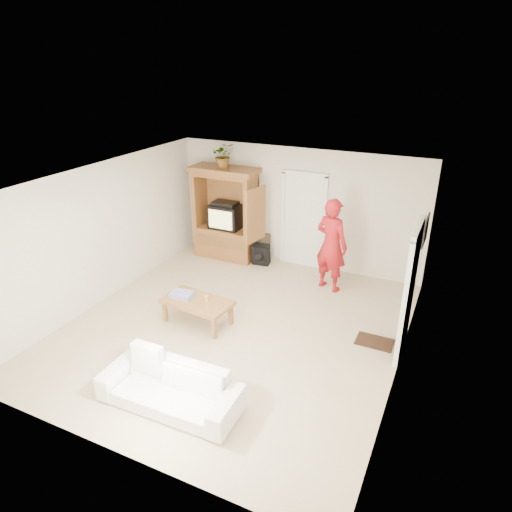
{
  "coord_description": "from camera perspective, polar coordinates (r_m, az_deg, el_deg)",
  "views": [
    {
      "loc": [
        3.22,
        -5.93,
        4.37
      ],
      "look_at": [
        0.14,
        0.6,
        1.15
      ],
      "focal_mm": 32.0,
      "sensor_mm": 36.0,
      "label": 1
    }
  ],
  "objects": [
    {
      "name": "wall_right",
      "position": [
        6.69,
        18.42,
        -4.61
      ],
      "size": [
        0.0,
        6.0,
        6.0
      ],
      "primitive_type": "plane",
      "rotation": [
        1.57,
        0.0,
        -1.57
      ],
      "color": "silver",
      "rests_on": "floor"
    },
    {
      "name": "sofa",
      "position": [
        6.44,
        -10.71,
        -15.88
      ],
      "size": [
        1.95,
        0.79,
        0.56
      ],
      "primitive_type": "imported",
      "rotation": [
        0.0,
        0.0,
        0.02
      ],
      "color": "white",
      "rests_on": "floor"
    },
    {
      "name": "floor",
      "position": [
        8.04,
        -2.73,
        -8.93
      ],
      "size": [
        6.0,
        6.0,
        0.0
      ],
      "primitive_type": "plane",
      "color": "tan",
      "rests_on": "ground"
    },
    {
      "name": "wall_front",
      "position": [
        5.32,
        -18.63,
        -12.62
      ],
      "size": [
        5.5,
        0.0,
        5.5
      ],
      "primitive_type": "plane",
      "rotation": [
        -1.57,
        0.0,
        0.0
      ],
      "color": "silver",
      "rests_on": "floor"
    },
    {
      "name": "wall_back",
      "position": [
        9.98,
        5.22,
        6.0
      ],
      "size": [
        5.5,
        0.0,
        5.5
      ],
      "primitive_type": "plane",
      "rotation": [
        1.57,
        0.0,
        0.0
      ],
      "color": "silver",
      "rests_on": "floor"
    },
    {
      "name": "ceiling",
      "position": [
        6.97,
        -3.15,
        9.3
      ],
      "size": [
        6.0,
        6.0,
        0.0
      ],
      "primitive_type": "plane",
      "rotation": [
        3.14,
        0.0,
        0.0
      ],
      "color": "white",
      "rests_on": "floor"
    },
    {
      "name": "doorway_right",
      "position": [
        7.35,
        18.63,
        -4.43
      ],
      "size": [
        0.05,
        0.9,
        2.04
      ],
      "primitive_type": "cube",
      "color": "black",
      "rests_on": "floor"
    },
    {
      "name": "backpack_black",
      "position": [
        10.21,
        0.62,
        0.14
      ],
      "size": [
        0.4,
        0.27,
        0.47
      ],
      "primitive_type": null,
      "rotation": [
        0.0,
        0.0,
        0.12
      ],
      "color": "black",
      "rests_on": "floor"
    },
    {
      "name": "doormat",
      "position": [
        7.9,
        14.58,
        -10.33
      ],
      "size": [
        0.6,
        0.4,
        0.02
      ],
      "primitive_type": "cube",
      "color": "#382316",
      "rests_on": "floor"
    },
    {
      "name": "framed_picture",
      "position": [
        8.32,
        20.44,
        3.02
      ],
      "size": [
        0.03,
        0.6,
        0.48
      ],
      "primitive_type": "cube",
      "color": "black",
      "rests_on": "wall_right"
    },
    {
      "name": "armoire",
      "position": [
        10.43,
        -3.68,
        4.59
      ],
      "size": [
        1.82,
        1.14,
        2.1
      ],
      "color": "brown",
      "rests_on": "floor"
    },
    {
      "name": "candle",
      "position": [
        7.94,
        -6.19,
        -5.28
      ],
      "size": [
        0.08,
        0.08,
        0.1
      ],
      "primitive_type": "cylinder",
      "color": "tan",
      "rests_on": "coffee_table"
    },
    {
      "name": "coffee_table",
      "position": [
        8.03,
        -7.37,
        -5.87
      ],
      "size": [
        1.27,
        0.77,
        0.45
      ],
      "rotation": [
        0.0,
        0.0,
        -0.09
      ],
      "color": "brown",
      "rests_on": "floor"
    },
    {
      "name": "man",
      "position": [
        9.02,
        9.4,
        1.37
      ],
      "size": [
        0.8,
        0.65,
        1.89
      ],
      "primitive_type": "imported",
      "rotation": [
        0.0,
        0.0,
        2.82
      ],
      "color": "#A4151B",
      "rests_on": "floor"
    },
    {
      "name": "door_back",
      "position": [
        9.99,
        5.9,
        4.31
      ],
      "size": [
        0.85,
        0.05,
        2.04
      ],
      "primitive_type": "cube",
      "color": "white",
      "rests_on": "floor"
    },
    {
      "name": "backpack_olive",
      "position": [
        10.46,
        0.72,
        1.18
      ],
      "size": [
        0.36,
        0.28,
        0.62
      ],
      "primitive_type": null,
      "rotation": [
        0.0,
        0.0,
        -0.14
      ],
      "color": "#47442B",
      "rests_on": "floor"
    },
    {
      "name": "wall_left",
      "position": [
        8.95,
        -18.68,
        2.67
      ],
      "size": [
        0.0,
        6.0,
        6.0
      ],
      "primitive_type": "plane",
      "rotation": [
        1.57,
        0.0,
        1.57
      ],
      "color": "silver",
      "rests_on": "floor"
    },
    {
      "name": "plant",
      "position": [
        10.02,
        -4.12,
        12.45
      ],
      "size": [
        0.64,
        0.63,
        0.54
      ],
      "primitive_type": "imported",
      "rotation": [
        0.0,
        0.0,
        0.68
      ],
      "color": "#4C7238",
      "rests_on": "armoire"
    },
    {
      "name": "towel",
      "position": [
        8.14,
        -9.25,
        -4.78
      ],
      "size": [
        0.41,
        0.32,
        0.08
      ],
      "primitive_type": "cube",
      "rotation": [
        0.0,
        0.0,
        0.1
      ],
      "color": "#C74296",
      "rests_on": "coffee_table"
    }
  ]
}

